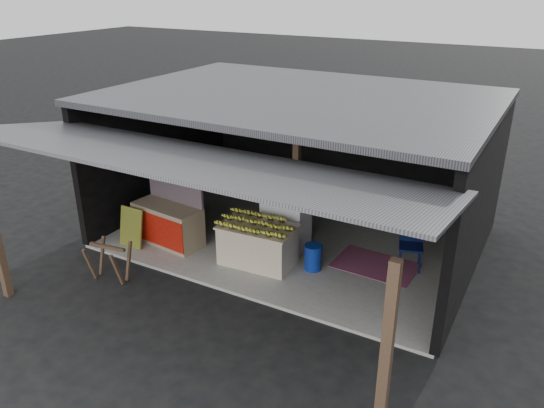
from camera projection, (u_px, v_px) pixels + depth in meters
The scene contains 13 objects.
ground at pixel (230, 294), 9.18m from camera, with size 80.00×80.00×0.00m, color black.
concrete_slab at pixel (295, 236), 11.17m from camera, with size 7.00×5.00×0.06m, color gray.
shophouse at pixel (304, 137), 10.61m from camera, with size 7.40×7.29×3.02m.
banana_table at pixel (258, 244), 9.91m from camera, with size 1.46×0.95×0.77m.
banana_pile at pixel (258, 222), 9.73m from camera, with size 1.29×0.77×0.15m, color yellow, non-canonical shape.
white_crate at pixel (286, 224), 10.51m from camera, with size 0.88×0.61×0.97m.
neighbor_stall at pixel (168, 222), 10.66m from camera, with size 1.50×0.80×1.49m.
green_signboard at pixel (131, 227), 10.54m from camera, with size 0.54×0.04×0.81m, color black.
sawhorse at pixel (109, 258), 9.43m from camera, with size 0.73×0.70×0.70m.
water_barrel at pixel (313, 258), 9.75m from camera, with size 0.31×0.31×0.46m, color navy.
plastic_chair at pixel (411, 240), 9.75m from camera, with size 0.53×0.53×0.91m.
magenta_rug at pixel (375, 265), 9.96m from camera, with size 1.50×1.00×0.01m, color maroon.
picture_frames at pixel (337, 122), 12.42m from camera, with size 1.62×0.04×0.46m.
Camera 1 is at (4.46, -6.46, 5.05)m, focal length 35.00 mm.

